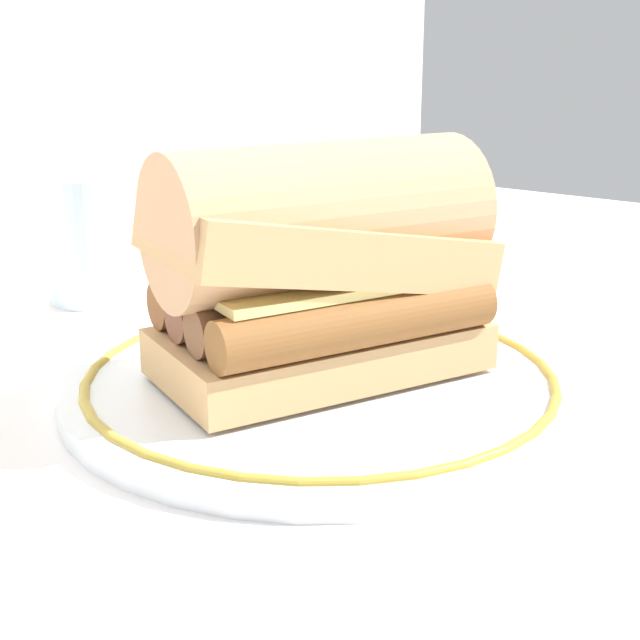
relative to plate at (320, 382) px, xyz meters
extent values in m
plane|color=white|center=(-0.02, 0.02, -0.01)|extent=(1.50, 1.50, 0.00)
cylinder|color=white|center=(0.00, 0.00, 0.00)|extent=(0.29, 0.29, 0.01)
torus|color=#B29333|center=(0.00, 0.00, 0.00)|extent=(0.27, 0.27, 0.01)
cube|color=tan|center=(0.00, 0.00, 0.02)|extent=(0.20, 0.16, 0.03)
cylinder|color=brown|center=(-0.02, -0.04, 0.05)|extent=(0.16, 0.09, 0.03)
cylinder|color=brown|center=(-0.01, -0.01, 0.05)|extent=(0.16, 0.09, 0.03)
cylinder|color=brown|center=(0.01, 0.01, 0.05)|extent=(0.16, 0.09, 0.03)
cylinder|color=brown|center=(0.02, 0.04, 0.05)|extent=(0.16, 0.09, 0.03)
cube|color=#EAD67A|center=(0.00, 0.00, 0.06)|extent=(0.17, 0.14, 0.01)
cube|color=tan|center=(0.00, 0.00, 0.08)|extent=(0.21, 0.16, 0.06)
cylinder|color=tan|center=(0.00, 0.00, 0.10)|extent=(0.20, 0.14, 0.08)
cylinder|color=silver|center=(0.05, 0.26, 0.04)|extent=(0.07, 0.07, 0.10)
cylinder|color=gold|center=(0.05, 0.26, 0.01)|extent=(0.06, 0.06, 0.04)
camera|label=1|loc=(-0.39, -0.30, 0.19)|focal=50.97mm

